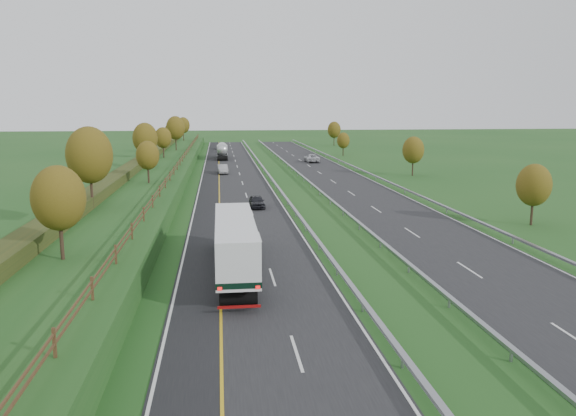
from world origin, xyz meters
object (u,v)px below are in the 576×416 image
(car_silver_mid, at_px, (223,169))
(car_small_far, at_px, (221,146))
(car_dark_near, at_px, (257,201))
(road_tanker, at_px, (222,150))
(car_oncoming, at_px, (312,158))
(box_lorry, at_px, (235,242))

(car_silver_mid, xyz_separation_m, car_small_far, (0.00, 56.90, 0.05))
(car_dark_near, relative_size, car_small_far, 0.73)
(road_tanker, xyz_separation_m, car_small_far, (-0.15, 28.41, -1.00))
(road_tanker, distance_m, car_oncoming, 21.10)
(car_silver_mid, bearing_deg, box_lorry, -93.17)
(road_tanker, distance_m, car_small_far, 28.43)
(car_small_far, bearing_deg, car_oncoming, -64.31)
(car_dark_near, distance_m, car_small_far, 90.95)
(car_silver_mid, bearing_deg, road_tanker, 86.18)
(road_tanker, height_order, car_dark_near, road_tanker)
(car_oncoming, bearing_deg, box_lorry, 77.88)
(car_small_far, bearing_deg, car_dark_near, -87.81)
(road_tanker, relative_size, car_dark_near, 2.73)
(box_lorry, bearing_deg, car_dark_near, 82.87)
(car_dark_near, height_order, car_oncoming, car_oncoming)
(road_tanker, xyz_separation_m, car_dark_near, (3.45, -62.46, -1.12))
(road_tanker, bearing_deg, car_silver_mid, -90.30)
(car_oncoming, bearing_deg, car_silver_mid, 45.58)
(box_lorry, distance_m, car_small_far, 116.69)
(car_dark_near, bearing_deg, car_small_far, 90.19)
(car_silver_mid, relative_size, car_oncoming, 0.80)
(box_lorry, relative_size, road_tanker, 1.45)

